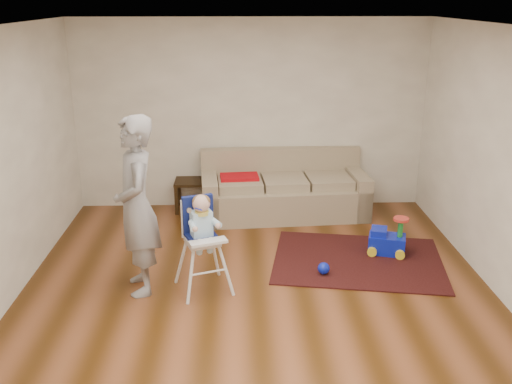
{
  "coord_description": "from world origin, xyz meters",
  "views": [
    {
      "loc": [
        -0.19,
        -5.29,
        2.96
      ],
      "look_at": [
        0.0,
        0.4,
        1.0
      ],
      "focal_mm": 40.0,
      "sensor_mm": 36.0,
      "label": 1
    }
  ],
  "objects_px": {
    "adult": "(137,206)",
    "sofa": "(284,185)",
    "side_table": "(191,195)",
    "high_chair": "(203,245)",
    "toy_ball": "(324,268)",
    "ride_on_toy": "(388,235)"
  },
  "relations": [
    {
      "from": "side_table",
      "to": "high_chair",
      "type": "bearing_deg",
      "value": -82.71
    },
    {
      "from": "toy_ball",
      "to": "adult",
      "type": "relative_size",
      "value": 0.07
    },
    {
      "from": "side_table",
      "to": "adult",
      "type": "distance_m",
      "value": 2.51
    },
    {
      "from": "toy_ball",
      "to": "adult",
      "type": "bearing_deg",
      "value": -173.0
    },
    {
      "from": "sofa",
      "to": "ride_on_toy",
      "type": "height_order",
      "value": "sofa"
    },
    {
      "from": "side_table",
      "to": "toy_ball",
      "type": "xyz_separation_m",
      "value": [
        1.63,
        -2.13,
        -0.14
      ]
    },
    {
      "from": "side_table",
      "to": "adult",
      "type": "relative_size",
      "value": 0.24
    },
    {
      "from": "sofa",
      "to": "ride_on_toy",
      "type": "relative_size",
      "value": 5.04
    },
    {
      "from": "high_chair",
      "to": "adult",
      "type": "bearing_deg",
      "value": 158.12
    },
    {
      "from": "side_table",
      "to": "high_chair",
      "type": "height_order",
      "value": "high_chair"
    },
    {
      "from": "toy_ball",
      "to": "high_chair",
      "type": "xyz_separation_m",
      "value": [
        -1.32,
        -0.27,
        0.43
      ]
    },
    {
      "from": "sofa",
      "to": "side_table",
      "type": "relative_size",
      "value": 5.27
    },
    {
      "from": "sofa",
      "to": "toy_ball",
      "type": "relative_size",
      "value": 17.52
    },
    {
      "from": "sofa",
      "to": "toy_ball",
      "type": "distance_m",
      "value": 1.94
    },
    {
      "from": "ride_on_toy",
      "to": "toy_ball",
      "type": "distance_m",
      "value": 1.01
    },
    {
      "from": "sofa",
      "to": "adult",
      "type": "height_order",
      "value": "adult"
    },
    {
      "from": "high_chair",
      "to": "adult",
      "type": "height_order",
      "value": "adult"
    },
    {
      "from": "sofa",
      "to": "ride_on_toy",
      "type": "bearing_deg",
      "value": -54.01
    },
    {
      "from": "side_table",
      "to": "high_chair",
      "type": "relative_size",
      "value": 0.42
    },
    {
      "from": "adult",
      "to": "sofa",
      "type": "bearing_deg",
      "value": 126.23
    },
    {
      "from": "adult",
      "to": "toy_ball",
      "type": "bearing_deg",
      "value": 81.54
    },
    {
      "from": "sofa",
      "to": "high_chair",
      "type": "relative_size",
      "value": 2.21
    }
  ]
}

